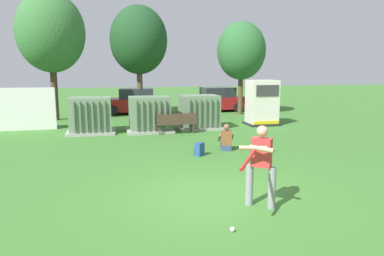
% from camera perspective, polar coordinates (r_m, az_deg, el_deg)
% --- Properties ---
extents(ground_plane, '(96.00, 96.00, 0.00)m').
position_cam_1_polar(ground_plane, '(8.36, 3.42, -10.77)').
color(ground_plane, '#3D752D').
extents(fence_panel, '(4.80, 0.12, 2.00)m').
position_cam_1_polar(fence_panel, '(18.76, -28.20, 2.59)').
color(fence_panel, white).
rests_on(fence_panel, ground).
extents(transformer_west, '(2.10, 1.70, 1.62)m').
position_cam_1_polar(transformer_west, '(16.66, -15.90, 1.89)').
color(transformer_west, '#9E9B93').
rests_on(transformer_west, ground).
extents(transformer_mid_west, '(2.10, 1.70, 1.62)m').
position_cam_1_polar(transformer_mid_west, '(16.53, -6.83, 2.13)').
color(transformer_mid_west, '#9E9B93').
rests_on(transformer_mid_west, ground).
extents(transformer_mid_east, '(2.10, 1.70, 1.62)m').
position_cam_1_polar(transformer_mid_east, '(17.25, 1.12, 2.51)').
color(transformer_mid_east, '#9E9B93').
rests_on(transformer_mid_east, ground).
extents(generator_enclosure, '(1.60, 1.40, 2.30)m').
position_cam_1_polar(generator_enclosure, '(18.74, 11.12, 3.96)').
color(generator_enclosure, '#262626').
rests_on(generator_enclosure, ground).
extents(park_bench, '(1.82, 0.48, 0.92)m').
position_cam_1_polar(park_bench, '(15.88, -2.50, 0.97)').
color(park_bench, '#4C3828').
rests_on(park_bench, ground).
extents(batter, '(1.20, 1.42, 1.74)m').
position_cam_1_polar(batter, '(7.53, 10.91, -5.44)').
color(batter, gray).
rests_on(batter, ground).
extents(sports_ball, '(0.09, 0.09, 0.09)m').
position_cam_1_polar(sports_ball, '(6.69, 6.47, -15.78)').
color(sports_ball, white).
rests_on(sports_ball, ground).
extents(seated_spectator, '(0.61, 0.77, 0.96)m').
position_cam_1_polar(seated_spectator, '(12.82, 5.45, -1.86)').
color(seated_spectator, '#384C75').
rests_on(seated_spectator, ground).
extents(backpack, '(0.38, 0.38, 0.44)m').
position_cam_1_polar(backpack, '(11.96, 1.18, -3.44)').
color(backpack, '#264C8C').
rests_on(backpack, ground).
extents(tree_left, '(3.66, 3.66, 7.00)m').
position_cam_1_polar(tree_left, '(21.57, -21.64, 13.95)').
color(tree_left, '#4C3828').
rests_on(tree_left, ground).
extents(tree_center_left, '(3.49, 3.49, 6.68)m').
position_cam_1_polar(tree_center_left, '(22.67, -8.51, 13.69)').
color(tree_center_left, brown).
rests_on(tree_center_left, ground).
extents(tree_center_right, '(3.02, 3.02, 5.76)m').
position_cam_1_polar(tree_center_right, '(22.87, 7.88, 12.09)').
color(tree_center_right, brown).
rests_on(tree_center_right, ground).
extents(parked_car_leftmost, '(4.39, 2.33, 1.62)m').
position_cam_1_polar(parked_car_leftmost, '(23.23, -9.07, 4.12)').
color(parked_car_leftmost, maroon).
rests_on(parked_car_leftmost, ground).
extents(parked_car_left_of_center, '(4.28, 2.07, 1.62)m').
position_cam_1_polar(parked_car_left_of_center, '(24.32, 3.85, 4.46)').
color(parked_car_left_of_center, maroon).
rests_on(parked_car_left_of_center, ground).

